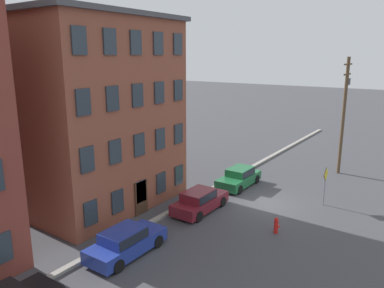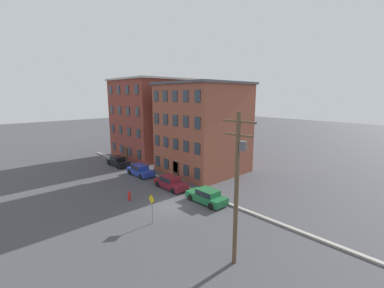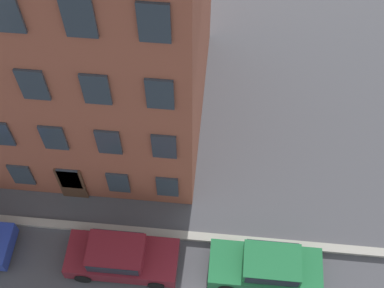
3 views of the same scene
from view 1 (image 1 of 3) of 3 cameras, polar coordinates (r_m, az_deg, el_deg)
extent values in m
plane|color=#424247|center=(26.68, 11.37, -8.80)|extent=(200.00, 200.00, 0.00)
cube|color=#9E998E|center=(28.56, 3.02, -6.86)|extent=(56.00, 0.36, 0.16)
cube|color=#2D3842|center=(19.06, -26.98, -14.00)|extent=(0.90, 0.10, 1.40)
cube|color=brown|center=(26.65, -16.25, 4.52)|extent=(10.16, 10.04, 12.19)
cube|color=#4C4C51|center=(26.47, -17.18, 17.99)|extent=(10.66, 10.54, 0.30)
cube|color=#2D3842|center=(21.58, -15.17, -10.11)|extent=(0.90, 0.10, 1.40)
cube|color=#2D3842|center=(20.58, -15.69, -2.30)|extent=(0.90, 0.10, 1.40)
cube|color=#2D3842|center=(20.00, -16.24, 6.14)|extent=(0.90, 0.10, 1.40)
cube|color=#2D3842|center=(19.87, -16.83, 14.88)|extent=(0.90, 0.10, 1.40)
cube|color=#2D3842|center=(22.82, -11.26, -8.57)|extent=(0.90, 0.10, 1.40)
cube|color=#2D3842|center=(21.88, -11.62, -1.15)|extent=(0.90, 0.10, 1.40)
cube|color=#2D3842|center=(21.33, -12.01, 6.80)|extent=(0.90, 0.10, 1.40)
cube|color=#2D3842|center=(21.21, -12.42, 15.00)|extent=(0.90, 0.10, 1.40)
cube|color=#2D3842|center=(24.17, -7.80, -7.16)|extent=(0.90, 0.10, 1.40)
cube|color=#2D3842|center=(23.28, -8.03, -0.12)|extent=(0.90, 0.10, 1.40)
cube|color=#2D3842|center=(22.77, -8.29, 7.36)|extent=(0.90, 0.10, 1.40)
cube|color=#2D3842|center=(22.66, -8.55, 15.04)|extent=(0.90, 0.10, 1.40)
cube|color=#2D3842|center=(25.61, -4.73, -5.89)|extent=(0.90, 0.10, 1.40)
cube|color=#2D3842|center=(24.77, -4.86, 0.78)|extent=(0.90, 0.10, 1.40)
cube|color=#2D3842|center=(24.29, -5.01, 7.82)|extent=(0.90, 0.10, 1.40)
cube|color=#2D3842|center=(24.19, -5.16, 15.02)|extent=(0.90, 0.10, 1.40)
cube|color=#2D3842|center=(27.12, -2.01, -4.74)|extent=(0.90, 0.10, 1.40)
cube|color=#2D3842|center=(26.33, -2.06, 1.58)|extent=(0.90, 0.10, 1.40)
cube|color=#2D3842|center=(25.88, -2.12, 8.20)|extent=(0.90, 0.10, 1.40)
cube|color=#2D3842|center=(25.78, -2.18, 14.96)|extent=(0.90, 0.10, 1.40)
cube|color=#472D1E|center=(24.32, -7.77, -8.10)|extent=(1.10, 0.10, 2.20)
cube|color=#233899|center=(20.06, -9.92, -14.86)|extent=(4.40, 1.80, 0.70)
cube|color=#233899|center=(19.65, -10.41, -13.46)|extent=(2.20, 1.51, 0.55)
cube|color=#1E232D|center=(19.65, -10.41, -13.46)|extent=(2.02, 1.58, 0.48)
cylinder|color=black|center=(21.60, -8.80, -13.25)|extent=(0.66, 0.22, 0.66)
cylinder|color=black|center=(20.58, -5.24, -14.56)|extent=(0.66, 0.22, 0.66)
cylinder|color=black|center=(19.87, -14.76, -16.09)|extent=(0.66, 0.22, 0.66)
cylinder|color=black|center=(18.75, -11.19, -17.79)|extent=(0.66, 0.22, 0.66)
cube|color=maroon|center=(24.79, 1.24, -8.97)|extent=(4.40, 1.80, 0.70)
cube|color=maroon|center=(24.40, 0.99, -7.76)|extent=(2.20, 1.51, 0.55)
cube|color=#1E232D|center=(24.40, 0.99, -7.76)|extent=(2.02, 1.58, 0.48)
cylinder|color=black|center=(26.42, 1.43, -7.98)|extent=(0.66, 0.22, 0.66)
cylinder|color=black|center=(25.60, 4.66, -8.75)|extent=(0.66, 0.22, 0.66)
cylinder|color=black|center=(24.23, -2.38, -10.04)|extent=(0.66, 0.22, 0.66)
cylinder|color=black|center=(23.33, 1.02, -10.99)|extent=(0.66, 0.22, 0.66)
cube|color=#1E6638|center=(29.43, 7.13, -5.40)|extent=(4.40, 1.80, 0.70)
cube|color=#1E6638|center=(29.40, 7.34, -4.14)|extent=(2.20, 1.51, 0.55)
cube|color=#1E232D|center=(29.40, 7.34, -4.14)|extent=(2.02, 1.58, 0.48)
cylinder|color=black|center=(27.91, 7.28, -6.90)|extent=(0.66, 0.22, 0.66)
cylinder|color=black|center=(28.67, 4.25, -6.27)|extent=(0.66, 0.22, 0.66)
cylinder|color=black|center=(30.38, 9.82, -5.29)|extent=(0.66, 0.22, 0.66)
cylinder|color=black|center=(31.08, 6.97, -4.75)|extent=(0.66, 0.22, 0.66)
cylinder|color=slate|center=(26.95, 19.52, -6.24)|extent=(0.08, 0.08, 2.52)
cube|color=yellow|center=(26.66, 19.74, -4.34)|extent=(0.89, 0.03, 0.89)
cube|color=black|center=(26.66, 19.72, -4.34)|extent=(0.97, 0.02, 0.97)
cylinder|color=brown|center=(33.85, 22.06, 3.85)|extent=(0.28, 0.28, 9.84)
cube|color=brown|center=(33.48, 22.71, 11.15)|extent=(2.40, 0.12, 0.12)
cube|color=brown|center=(33.51, 22.59, 9.79)|extent=(2.00, 0.12, 0.12)
cylinder|color=#515156|center=(33.88, 22.63, 8.79)|extent=(0.44, 0.44, 0.55)
cylinder|color=red|center=(22.44, 12.68, -12.17)|extent=(0.24, 0.24, 0.80)
sphere|color=red|center=(22.25, 12.74, -11.13)|extent=(0.22, 0.22, 0.22)
cylinder|color=red|center=(22.37, 13.08, -12.14)|extent=(0.10, 0.12, 0.10)
camera|label=2|loc=(42.16, 42.50, 11.06)|focal=24.00mm
camera|label=3|loc=(25.62, 25.02, 37.35)|focal=50.00mm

